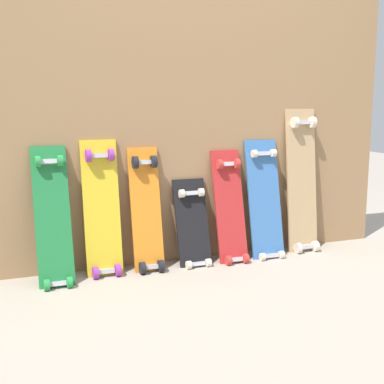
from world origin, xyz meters
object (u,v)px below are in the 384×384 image
(skateboard_yellow, at_px, (102,213))
(skateboard_black, at_px, (193,228))
(skateboard_natural, at_px, (302,185))
(skateboard_red, at_px, (230,212))
(skateboard_orange, at_px, (147,214))
(skateboard_blue, at_px, (265,205))
(skateboard_green, at_px, (53,222))

(skateboard_yellow, relative_size, skateboard_black, 1.41)
(skateboard_yellow, xyz_separation_m, skateboard_natural, (1.33, 0.01, 0.08))
(skateboard_black, bearing_deg, skateboard_red, -1.93)
(skateboard_orange, height_order, skateboard_black, skateboard_orange)
(skateboard_orange, xyz_separation_m, skateboard_blue, (0.78, -0.01, 0.00))
(skateboard_green, bearing_deg, skateboard_blue, 1.35)
(skateboard_yellow, xyz_separation_m, skateboard_blue, (1.04, -0.02, -0.02))
(skateboard_yellow, relative_size, skateboard_natural, 0.83)
(skateboard_natural, bearing_deg, skateboard_black, -177.93)
(skateboard_yellow, xyz_separation_m, skateboard_red, (0.79, -0.03, -0.05))
(skateboard_black, bearing_deg, skateboard_green, -177.76)
(skateboard_yellow, bearing_deg, skateboard_green, -169.88)
(skateboard_blue, bearing_deg, skateboard_green, -178.65)
(skateboard_red, bearing_deg, skateboard_blue, 1.62)
(skateboard_red, xyz_separation_m, skateboard_blue, (0.25, 0.01, 0.03))
(skateboard_green, distance_m, skateboard_black, 0.83)
(skateboard_black, bearing_deg, skateboard_blue, -0.14)
(skateboard_yellow, distance_m, skateboard_red, 0.79)
(skateboard_orange, xyz_separation_m, skateboard_natural, (1.07, 0.02, 0.11))
(skateboard_green, relative_size, skateboard_red, 1.08)
(skateboard_green, xyz_separation_m, skateboard_blue, (1.31, 0.03, -0.00))
(skateboard_black, relative_size, skateboard_blue, 0.72)
(skateboard_orange, xyz_separation_m, skateboard_black, (0.29, -0.00, -0.11))
(skateboard_blue, bearing_deg, skateboard_red, -178.38)
(skateboard_red, distance_m, skateboard_natural, 0.55)
(skateboard_green, bearing_deg, skateboard_red, 1.29)
(skateboard_orange, distance_m, skateboard_natural, 1.07)
(skateboard_green, relative_size, skateboard_yellow, 0.98)
(skateboard_yellow, distance_m, skateboard_natural, 1.33)
(skateboard_blue, bearing_deg, skateboard_black, 179.86)
(skateboard_yellow, height_order, skateboard_blue, skateboard_yellow)
(skateboard_green, distance_m, skateboard_orange, 0.53)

